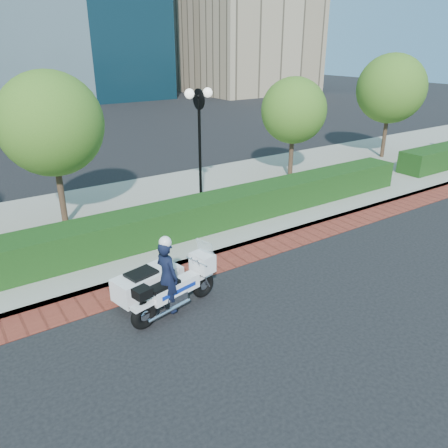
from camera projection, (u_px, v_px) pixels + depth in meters
ground at (272, 278)px, 11.47m from camera, size 120.00×120.00×0.00m
brick_strip at (238, 257)px, 12.61m from camera, size 60.00×1.00×0.01m
sidewalk at (167, 209)px, 16.02m from camera, size 60.00×8.00×0.15m
hedge_main at (200, 214)px, 13.97m from camera, size 18.00×1.20×1.00m
lamppost at (199, 131)px, 14.82m from camera, size 1.02×0.70×4.21m
tree_b at (51, 124)px, 13.30m from camera, size 3.20×3.20×4.89m
tree_c at (294, 111)px, 18.64m from camera, size 2.80×2.80×4.30m
tree_d at (391, 89)px, 21.79m from camera, size 3.40×3.40×5.16m
police_motorcycle at (161, 282)px, 9.97m from camera, size 2.39×1.72×1.95m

